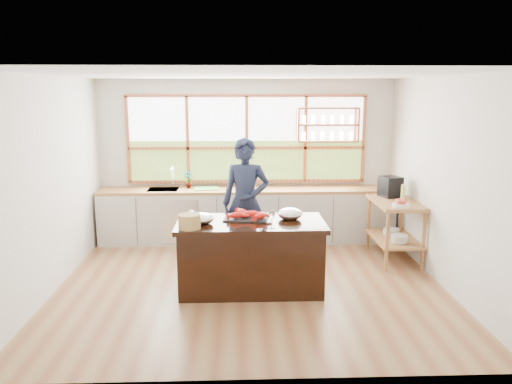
{
  "coord_description": "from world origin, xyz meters",
  "views": [
    {
      "loc": [
        -0.16,
        -6.24,
        2.51
      ],
      "look_at": [
        0.08,
        0.15,
        1.21
      ],
      "focal_mm": 35.0,
      "sensor_mm": 36.0,
      "label": 1
    }
  ],
  "objects_px": {
    "island": "(251,255)",
    "cook": "(246,203)",
    "wicker_basket": "(189,221)",
    "espresso_machine": "(390,187)"
  },
  "relations": [
    {
      "from": "island",
      "to": "wicker_basket",
      "type": "height_order",
      "value": "wicker_basket"
    },
    {
      "from": "espresso_machine",
      "to": "wicker_basket",
      "type": "relative_size",
      "value": 1.18
    },
    {
      "from": "island",
      "to": "wicker_basket",
      "type": "distance_m",
      "value": 0.95
    },
    {
      "from": "island",
      "to": "espresso_machine",
      "type": "relative_size",
      "value": 5.88
    },
    {
      "from": "cook",
      "to": "wicker_basket",
      "type": "xyz_separation_m",
      "value": [
        -0.69,
        -1.23,
        0.06
      ]
    },
    {
      "from": "cook",
      "to": "island",
      "type": "bearing_deg",
      "value": -77.73
    },
    {
      "from": "espresso_machine",
      "to": "wicker_basket",
      "type": "xyz_separation_m",
      "value": [
        -2.93,
        -1.7,
        -0.07
      ]
    },
    {
      "from": "island",
      "to": "cook",
      "type": "xyz_separation_m",
      "value": [
        -0.05,
        0.94,
        0.47
      ]
    },
    {
      "from": "cook",
      "to": "wicker_basket",
      "type": "bearing_deg",
      "value": -109.97
    },
    {
      "from": "island",
      "to": "cook",
      "type": "bearing_deg",
      "value": 92.92
    }
  ]
}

